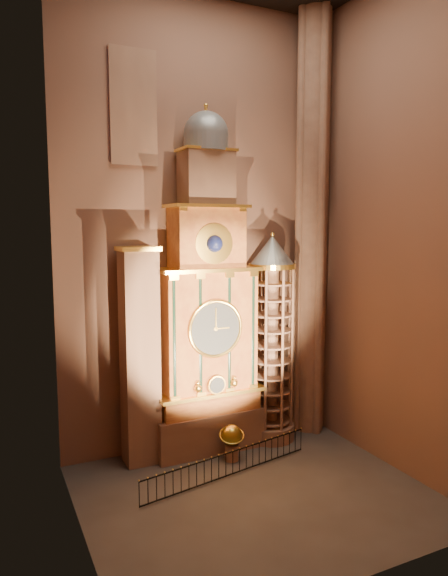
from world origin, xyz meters
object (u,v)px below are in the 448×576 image
astronomical_clock (207,317)px  portrait_tower (140,355)px  celestial_globe (232,439)px  stair_turret (271,340)px  iron_railing (229,464)px

astronomical_clock → portrait_tower: bearing=179.7°
astronomical_clock → celestial_globe: size_ratio=9.63×
astronomical_clock → stair_turret: 3.78m
portrait_tower → astronomical_clock: bearing=-0.3°
portrait_tower → iron_railing: size_ratio=1.17×
portrait_tower → stair_turret: (6.90, -0.28, 0.12)m
celestial_globe → iron_railing: celestial_globe is taller
celestial_globe → iron_railing: bearing=-120.0°
portrait_tower → celestial_globe: (3.90, -1.74, -4.11)m
iron_railing → portrait_tower: bearing=134.1°
stair_turret → portrait_tower: bearing=177.7°
stair_turret → celestial_globe: size_ratio=6.23×
stair_turret → celestial_globe: bearing=-154.1°
astronomical_clock → celestial_globe: 5.92m
iron_railing → astronomical_clock: bearing=84.1°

